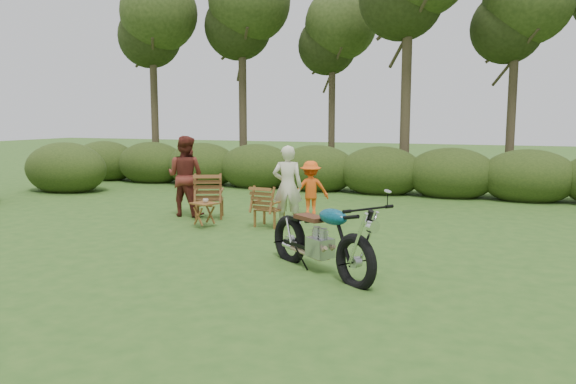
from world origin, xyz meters
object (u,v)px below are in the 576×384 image
(adult_b, at_px, (186,216))
(lawn_chair_right, at_px, (269,226))
(adult_a, at_px, (288,226))
(lawn_chair_left, at_px, (210,218))
(motorcycle, at_px, (320,272))
(child, at_px, (310,217))
(side_table, at_px, (204,215))
(cup, at_px, (206,201))

(adult_b, bearing_deg, lawn_chair_right, 166.93)
(lawn_chair_right, height_order, adult_a, adult_a)
(lawn_chair_left, distance_m, adult_b, 0.64)
(motorcycle, height_order, lawn_chair_right, motorcycle)
(motorcycle, bearing_deg, child, 146.51)
(adult_a, bearing_deg, motorcycle, 100.87)
(side_table, relative_size, child, 0.40)
(lawn_chair_right, height_order, adult_b, adult_b)
(motorcycle, relative_size, adult_b, 1.24)
(lawn_chair_left, distance_m, cup, 1.24)
(cup, distance_m, adult_b, 1.63)
(lawn_chair_right, bearing_deg, lawn_chair_left, -8.35)
(child, bearing_deg, motorcycle, 82.94)
(adult_a, relative_size, child, 1.31)
(lawn_chair_right, relative_size, adult_b, 0.47)
(cup, height_order, adult_b, adult_b)
(motorcycle, distance_m, adult_a, 3.47)
(side_table, height_order, adult_a, adult_a)
(motorcycle, distance_m, cup, 3.96)
(side_table, xyz_separation_m, child, (1.64, 1.89, -0.26))
(lawn_chair_right, xyz_separation_m, lawn_chair_left, (-1.64, 0.42, 0.00))
(adult_b, bearing_deg, adult_a, 172.27)
(lawn_chair_right, height_order, lawn_chair_left, lawn_chair_left)
(motorcycle, distance_m, lawn_chair_left, 4.92)
(cup, relative_size, child, 0.09)
(lawn_chair_right, relative_size, side_table, 1.65)
(lawn_chair_left, bearing_deg, cup, 91.04)
(motorcycle, bearing_deg, adult_b, 177.90)
(lawn_chair_right, distance_m, adult_b, 2.32)
(motorcycle, xyz_separation_m, lawn_chair_right, (-2.03, 2.85, 0.00))
(adult_b, bearing_deg, motorcycle, 141.07)
(lawn_chair_right, distance_m, adult_a, 0.38)
(cup, bearing_deg, child, 49.73)
(motorcycle, relative_size, lawn_chair_left, 2.25)
(cup, bearing_deg, lawn_chair_right, 26.28)
(adult_a, bearing_deg, lawn_chair_left, -25.39)
(motorcycle, bearing_deg, side_table, -179.58)
(side_table, bearing_deg, lawn_chair_left, 113.86)
(lawn_chair_right, xyz_separation_m, child, (0.44, 1.32, 0.00))
(lawn_chair_right, relative_size, adult_a, 0.51)
(motorcycle, bearing_deg, lawn_chair_right, 161.08)
(lawn_chair_left, xyz_separation_m, adult_a, (1.97, -0.24, 0.00))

